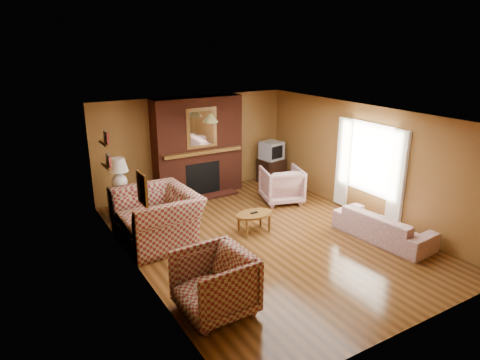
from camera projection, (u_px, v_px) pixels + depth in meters
floor at (266, 238)px, 8.31m from camera, size 6.50×6.50×0.00m
ceiling at (269, 115)px, 7.56m from camera, size 6.50×6.50×0.00m
wall_back at (193, 145)px, 10.59m from camera, size 6.50×0.00×6.50m
wall_front at (415, 249)px, 5.28m from camera, size 6.50×0.00×6.50m
wall_left at (136, 205)px, 6.72m from camera, size 0.00×6.50×6.50m
wall_right at (364, 161)px, 9.15m from camera, size 0.00×6.50×6.50m
fireplace at (198, 147)px, 10.38m from camera, size 2.20×0.82×2.40m
window_right at (369, 167)px, 8.98m from camera, size 0.10×1.85×2.00m
bookshelf at (106, 150)px, 8.15m from camera, size 0.09×0.55×0.71m
botanical_print at (142, 189)px, 6.38m from camera, size 0.05×0.40×0.50m
pendant_light at (210, 118)px, 9.56m from camera, size 0.36×0.36×0.48m
plaid_loveseat at (157, 218)px, 8.00m from camera, size 1.41×1.59×1.00m
plaid_armchair at (214, 283)px, 5.92m from camera, size 1.03×1.00×0.91m
floral_sofa at (383, 226)px, 8.18m from camera, size 0.93×1.97×0.56m
floral_armchair at (282, 185)px, 10.07m from camera, size 1.12×1.14×0.83m
coffee_table at (254, 216)px, 8.47m from camera, size 0.78×0.49×0.43m
side_table at (122, 203)px, 9.19m from camera, size 0.51×0.51×0.65m
table_lamp at (119, 172)px, 8.97m from camera, size 0.41×0.41×0.68m
tv_stand at (271, 171)px, 11.49m from camera, size 0.63×0.57×0.65m
crt_tv at (272, 150)px, 11.31m from camera, size 0.59×0.59×0.47m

